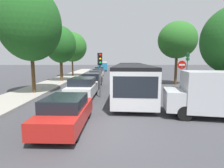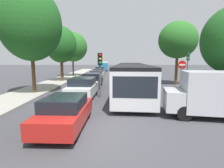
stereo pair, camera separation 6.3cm
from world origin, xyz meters
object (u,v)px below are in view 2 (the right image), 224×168
at_px(white_van, 222,93).
at_px(articulated_bus, 131,75).
at_px(tree_left_far, 61,46).
at_px(queued_car_red, 65,112).
at_px(queued_car_black, 92,80).
at_px(traffic_light, 100,65).
at_px(tree_left_mid, 31,24).
at_px(queued_car_white, 83,87).
at_px(no_entry_sign, 182,72).
at_px(city_bus_rear, 103,65).
at_px(queued_car_silver, 99,73).
at_px(queued_car_tan, 96,76).
at_px(tree_right_mid, 178,40).
at_px(direction_sign_post, 188,63).
at_px(tree_left_distant, 72,48).
at_px(queued_car_graphite, 100,70).

bearing_deg(white_van, articulated_bus, -55.97).
height_order(white_van, tree_left_far, tree_left_far).
height_order(queued_car_red, queued_car_black, queued_car_black).
bearing_deg(queued_car_red, traffic_light, -7.68).
height_order(traffic_light, tree_left_mid, tree_left_mid).
xyz_separation_m(queued_car_white, no_entry_sign, (8.09, 1.20, 1.10)).
relative_size(city_bus_rear, queued_car_silver, 2.76).
xyz_separation_m(white_van, traffic_light, (-6.28, 4.84, 1.26)).
xyz_separation_m(articulated_bus, queued_car_tan, (-3.98, 7.95, -0.75)).
distance_m(queued_car_black, tree_left_far, 7.76).
height_order(traffic_light, tree_right_mid, tree_right_mid).
bearing_deg(queued_car_red, queued_car_silver, 3.05).
xyz_separation_m(direction_sign_post, tree_right_mid, (0.35, 3.73, 2.59)).
distance_m(queued_car_tan, tree_right_mid, 11.52).
bearing_deg(direction_sign_post, tree_left_distant, -32.37).
bearing_deg(queued_car_red, queued_car_tan, 3.03).
height_order(direction_sign_post, tree_right_mid, tree_right_mid).
height_order(queued_car_silver, tree_right_mid, tree_right_mid).
bearing_deg(direction_sign_post, city_bus_rear, -61.14).
bearing_deg(city_bus_rear, queued_car_black, 178.41).
relative_size(queued_car_white, no_entry_sign, 1.60).
distance_m(queued_car_white, tree_left_mid, 6.75).
xyz_separation_m(queued_car_red, direction_sign_post, (9.33, 9.55, 1.86)).
height_order(city_bus_rear, queued_car_black, city_bus_rear).
height_order(queued_car_black, queued_car_graphite, queued_car_black).
bearing_deg(articulated_bus, queued_car_black, -108.11).
bearing_deg(city_bus_rear, queued_car_graphite, 177.92).
bearing_deg(articulated_bus, direction_sign_post, 95.01).
height_order(traffic_light, tree_left_distant, tree_left_distant).
relative_size(queued_car_red, no_entry_sign, 1.42).
bearing_deg(queued_car_white, white_van, -119.82).
relative_size(queued_car_white, traffic_light, 1.32).
bearing_deg(queued_car_white, queued_car_red, -175.26).
xyz_separation_m(queued_car_silver, direction_sign_post, (9.40, -13.47, 1.86)).
relative_size(queued_car_silver, tree_left_mid, 0.46).
bearing_deg(queued_car_black, queued_car_graphite, 3.46).
bearing_deg(tree_left_far, city_bus_rear, 80.47).
xyz_separation_m(tree_left_mid, tree_right_mid, (14.23, 5.73, -0.59)).
bearing_deg(tree_left_mid, tree_left_distant, 90.46).
relative_size(white_van, tree_left_distant, 0.69).
xyz_separation_m(city_bus_rear, white_van, (7.53, -41.47, -0.13)).
relative_size(articulated_bus, queued_car_silver, 4.23).
xyz_separation_m(queued_car_black, queued_car_silver, (-0.08, 11.69, -0.07)).
distance_m(no_entry_sign, tree_left_distant, 20.89).
relative_size(articulated_bus, traffic_light, 4.99).
xyz_separation_m(city_bus_rear, queued_car_graphite, (-0.06, -13.84, -0.62)).
height_order(queued_car_red, queued_car_white, queued_car_white).
xyz_separation_m(queued_car_tan, no_entry_sign, (7.94, -10.22, 1.19)).
bearing_deg(queued_car_black, tree_left_mid, 132.62).
xyz_separation_m(articulated_bus, tree_left_mid, (-8.49, -2.06, 4.29)).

